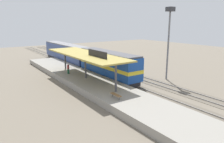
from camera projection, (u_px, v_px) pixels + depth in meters
ground_plane at (120, 77)px, 36.60m from camera, size 120.00×120.00×0.00m
track_near at (110, 79)px, 35.49m from camera, size 3.20×110.00×0.16m
track_far at (131, 75)px, 38.03m from camera, size 3.20×110.00×0.16m
platform at (86, 81)px, 32.85m from camera, size 6.00×44.00×0.90m
station_canopy at (85, 55)px, 31.84m from camera, size 5.20×18.00×4.70m
platform_bench at (116, 95)px, 23.90m from camera, size 0.44×1.70×0.50m
locomotive at (108, 64)px, 35.49m from camera, size 2.93×14.43×4.44m
passenger_carriage_single at (66, 53)px, 49.92m from camera, size 2.90×20.00×4.24m
light_mast at (169, 28)px, 33.63m from camera, size 1.10×1.10×11.70m
person_waiting at (68, 68)px, 35.27m from camera, size 0.34×0.34×1.71m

